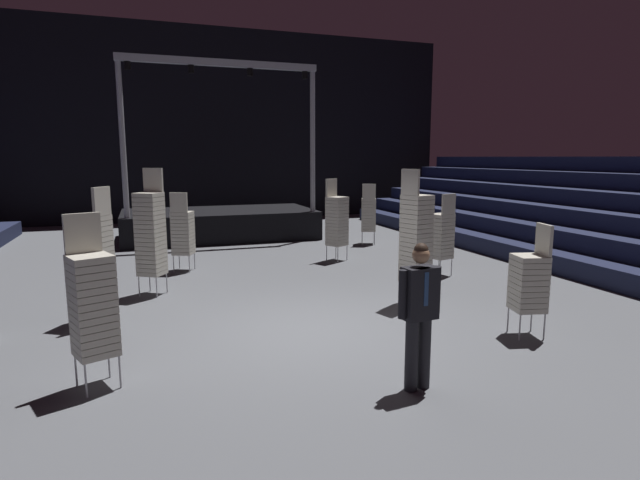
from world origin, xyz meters
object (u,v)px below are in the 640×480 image
stage_riser (220,221)px  chair_stack_front_right (93,303)px  chair_stack_rear_left (95,255)px  chair_stack_mid_centre (150,233)px  chair_stack_front_left (441,235)px  chair_stack_mid_left (369,214)px  chair_stack_aisle_left (416,237)px  man_with_tie (420,308)px  chair_stack_rear_right (529,281)px  chair_stack_mid_right (337,220)px  chair_stack_rear_centre (183,232)px

stage_riser → chair_stack_front_right: bearing=-105.3°
chair_stack_rear_left → chair_stack_mid_centre: bearing=-0.1°
chair_stack_front_right → chair_stack_rear_left: bearing=-107.7°
stage_riser → chair_stack_front_left: size_ratio=3.29×
chair_stack_mid_left → chair_stack_aisle_left: chair_stack_aisle_left is taller
man_with_tie → chair_stack_rear_left: size_ratio=0.78×
man_with_tie → chair_stack_front_left: bearing=-131.0°
chair_stack_mid_centre → chair_stack_aisle_left: size_ratio=1.00×
chair_stack_front_left → chair_stack_aisle_left: bearing=-148.4°
chair_stack_mid_centre → chair_stack_rear_right: 6.85m
man_with_tie → chair_stack_front_left: 6.01m
chair_stack_mid_left → chair_stack_mid_centre: 7.65m
chair_stack_mid_centre → man_with_tie: bearing=150.1°
man_with_tie → chair_stack_mid_centre: size_ratio=0.70×
stage_riser → man_with_tie: (0.56, -12.17, 0.42)m
chair_stack_mid_left → stage_riser: bearing=170.4°
chair_stack_front_left → chair_stack_front_right: 7.86m
chair_stack_front_right → chair_stack_mid_right: size_ratio=0.96×
chair_stack_front_right → chair_stack_mid_left: (7.18, 8.14, -0.08)m
chair_stack_rear_right → chair_stack_mid_right: bearing=19.6°
chair_stack_front_left → chair_stack_rear_right: (-0.95, -3.91, -0.08)m
chair_stack_mid_left → chair_stack_aisle_left: 6.56m
chair_stack_front_left → chair_stack_aisle_left: 2.48m
chair_stack_front_right → chair_stack_rear_left: (-0.18, 2.65, 0.08)m
chair_stack_mid_right → chair_stack_rear_centre: bearing=-30.1°
chair_stack_mid_centre → chair_stack_mid_right: bearing=-124.7°
man_with_tie → chair_stack_aisle_left: 3.60m
man_with_tie → chair_stack_rear_right: bearing=-163.5°
chair_stack_mid_centre → chair_stack_aisle_left: 5.08m
chair_stack_mid_right → chair_stack_rear_left: chair_stack_rear_left is taller
chair_stack_front_right → chair_stack_mid_left: chair_stack_front_right is taller
stage_riser → chair_stack_rear_right: 11.54m
man_with_tie → chair_stack_front_left: chair_stack_front_left is taller
man_with_tie → chair_stack_rear_right: size_ratio=1.01×
chair_stack_mid_left → chair_stack_mid_right: size_ratio=0.88×
chair_stack_rear_left → chair_stack_rear_right: chair_stack_rear_left is taller
man_with_tie → chair_stack_mid_centre: chair_stack_mid_centre is taller
stage_riser → chair_stack_mid_right: (2.35, -4.84, 0.51)m
chair_stack_rear_right → chair_stack_rear_centre: 7.80m
chair_stack_mid_centre → chair_stack_rear_left: (-0.88, -1.45, -0.13)m
chair_stack_rear_right → chair_stack_aisle_left: size_ratio=0.69×
chair_stack_mid_centre → chair_stack_rear_centre: 2.15m
chair_stack_mid_right → chair_stack_rear_centre: chair_stack_mid_right is taller
man_with_tie → chair_stack_rear_centre: (-2.09, 7.36, -0.04)m
chair_stack_front_left → chair_stack_aisle_left: (-1.68, -1.80, 0.29)m
man_with_tie → chair_stack_front_right: (-3.54, 1.27, 0.04)m
chair_stack_rear_left → chair_stack_front_left: bearing=-50.4°
chair_stack_rear_left → chair_stack_aisle_left: bearing=-66.8°
chair_stack_rear_left → stage_riser: bearing=10.4°
chair_stack_front_right → chair_stack_front_left: bearing=-173.8°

